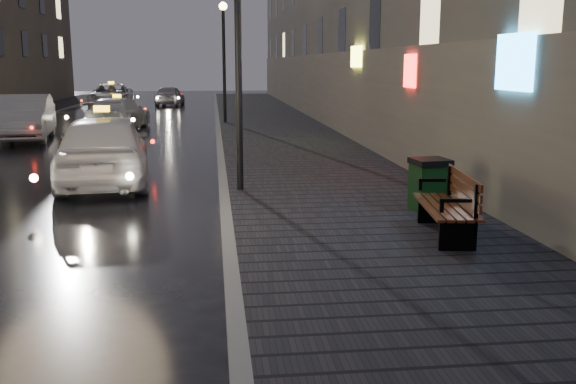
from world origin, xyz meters
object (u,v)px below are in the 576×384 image
car_left_mid (24,118)px  bench (451,204)px  taxi_near (104,149)px  car_far (170,96)px  trash_bin (429,184)px  taxi_far (112,97)px  lamp_near (238,28)px  lamp_far (224,47)px  taxi_mid (118,114)px

car_left_mid → bench: bearing=-63.2°
taxi_near → car_left_mid: size_ratio=0.99×
car_left_mid → car_far: size_ratio=1.29×
trash_bin → taxi_far: taxi_far is taller
lamp_near → car_left_mid: (-7.43, 11.13, -2.67)m
car_far → taxi_near: bearing=96.9°
lamp_far → car_far: lamp_far is taller
lamp_near → taxi_mid: 15.59m
taxi_near → taxi_far: bearing=-87.7°
car_left_mid → taxi_far: size_ratio=0.89×
trash_bin → taxi_far: bearing=102.1°
taxi_near → taxi_far: taxi_near is taller
car_far → car_left_mid: bearing=84.4°
lamp_near → taxi_far: (-6.69, 27.21, -2.71)m
taxi_mid → taxi_far: (-2.11, 12.57, 0.10)m
taxi_mid → lamp_far: bearing=-155.9°
trash_bin → taxi_mid: taxi_mid is taller
taxi_mid → car_far: (1.19, 15.71, -0.02)m
car_left_mid → taxi_mid: bearing=43.1°
trash_bin → car_far: 33.42m
lamp_near → taxi_mid: size_ratio=1.13×
lamp_near → car_far: size_ratio=1.36×
taxi_near → car_far: 28.65m
car_far → bench: bearing=106.9°
lamp_far → taxi_near: size_ratio=1.06×
car_left_mid → taxi_mid: (2.86, 3.51, -0.14)m
lamp_far → car_left_mid: size_ratio=1.06×
taxi_near → trash_bin: bearing=141.6°
trash_bin → taxi_mid: (-7.90, 17.03, 0.05)m
car_left_mid → lamp_far: bearing=25.5°
taxi_mid → taxi_far: bearing=-72.9°
lamp_near → car_far: 30.67m
taxi_far → car_far: size_ratio=1.45×
bench → car_left_mid: car_left_mid is taller
taxi_far → lamp_far: bearing=-64.9°
car_far → lamp_near: bearing=102.7°
lamp_far → bench: lamp_far is taller
taxi_far → car_far: (3.30, 3.14, -0.12)m
trash_bin → taxi_near: size_ratio=0.19×
bench → taxi_far: bearing=114.7°
bench → car_far: 35.07m
lamp_far → taxi_mid: lamp_far is taller
lamp_far → car_far: size_ratio=1.36×
taxi_near → taxi_far: size_ratio=0.88×
car_left_mid → taxi_mid: 4.52m
lamp_near → car_far: lamp_near is taller
lamp_near → bench: (3.07, -4.12, -2.84)m
taxi_near → bench: bearing=130.7°
bench → car_left_mid: bearing=132.0°
bench → trash_bin: size_ratio=2.11×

